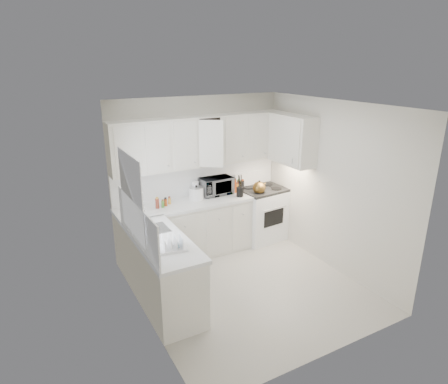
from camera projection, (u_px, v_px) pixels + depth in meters
floor at (247, 287)px, 5.64m from camera, size 3.20×3.20×0.00m
ceiling at (251, 105)px, 4.81m from camera, size 3.20×3.20×0.00m
wall_back at (199, 174)px, 6.56m from camera, size 3.00×0.00×3.00m
wall_front at (334, 251)px, 3.90m from camera, size 3.00×0.00×3.00m
wall_left at (141, 224)px, 4.54m from camera, size 0.00×3.20×3.20m
wall_right at (332, 187)px, 5.91m from camera, size 0.00×3.20×3.20m
window_blinds at (132, 195)px, 4.76m from camera, size 0.06×0.96×1.06m
lower_cabinets_back at (186, 231)px, 6.40m from camera, size 2.22×0.60×0.90m
lower_cabinets_left at (163, 274)px, 5.12m from camera, size 0.60×1.60×0.90m
countertop_back at (185, 205)px, 6.24m from camera, size 2.24×0.64×0.05m
countertop_left at (162, 241)px, 4.97m from camera, size 0.64×1.62×0.05m
backsplash_back at (199, 179)px, 6.57m from camera, size 2.98×0.02×0.55m
backsplash_left at (137, 224)px, 4.74m from camera, size 0.02×1.60×0.55m
upper_cabinets_back at (203, 165)px, 6.35m from camera, size 3.00×0.33×0.80m
upper_cabinets_right at (291, 163)px, 6.45m from camera, size 0.33×0.90×0.80m
sink at (152, 221)px, 5.22m from camera, size 0.42×0.38×0.30m
stove at (262, 207)px, 7.01m from camera, size 0.86×0.73×1.24m
tea_kettle at (259, 187)px, 6.65m from camera, size 0.30×0.27×0.26m
frying_pan at (266, 185)px, 7.11m from camera, size 0.27×0.44×0.04m
microwave at (215, 184)px, 6.60m from camera, size 0.56×0.33×0.37m
rice_cooker at (196, 192)px, 6.38m from camera, size 0.27×0.27×0.24m
paper_towel at (195, 189)px, 6.46m from camera, size 0.12×0.12×0.27m
utensil_crock at (240, 186)px, 6.48m from camera, size 0.14×0.14×0.39m
dish_rack at (172, 242)px, 4.68m from camera, size 0.39×0.32×0.19m
spice_left_0 at (155, 202)px, 6.11m from camera, size 0.06×0.06×0.13m
spice_left_1 at (161, 202)px, 6.07m from camera, size 0.06×0.06×0.13m
spice_left_2 at (164, 200)px, 6.18m from camera, size 0.06×0.06×0.13m
spice_left_3 at (170, 201)px, 6.14m from camera, size 0.06×0.06×0.13m
sauce_right_0 at (232, 186)px, 6.78m from camera, size 0.06×0.06×0.19m
sauce_right_1 at (237, 186)px, 6.76m from camera, size 0.06×0.06×0.19m
sauce_right_2 at (238, 185)px, 6.83m from camera, size 0.06×0.06×0.19m
sauce_right_3 at (242, 185)px, 6.81m from camera, size 0.06×0.06×0.19m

